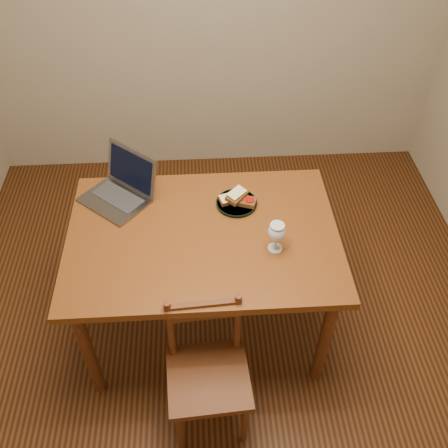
{
  "coord_description": "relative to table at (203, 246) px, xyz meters",
  "views": [
    {
      "loc": [
        -0.1,
        -1.59,
        2.46
      ],
      "look_at": [
        -0.0,
        0.06,
        0.8
      ],
      "focal_mm": 40.0,
      "sensor_mm": 36.0,
      "label": 1
    }
  ],
  "objects": [
    {
      "name": "floor",
      "position": [
        0.1,
        -0.06,
        -0.66
      ],
      "size": [
        3.2,
        3.2,
        0.02
      ],
      "primitive_type": "cube",
      "color": "black",
      "rests_on": "ground"
    },
    {
      "name": "table",
      "position": [
        0.0,
        0.0,
        0.0
      ],
      "size": [
        1.3,
        0.9,
        0.74
      ],
      "color": "#471D0B",
      "rests_on": "floor"
    },
    {
      "name": "chair",
      "position": [
        -0.0,
        -0.53,
        -0.23
      ],
      "size": [
        0.39,
        0.37,
        0.4
      ],
      "rotation": [
        0.0,
        0.0,
        0.06
      ],
      "color": "#371E0B",
      "rests_on": "floor"
    },
    {
      "name": "plate",
      "position": [
        0.18,
        0.19,
        0.09
      ],
      "size": [
        0.21,
        0.21,
        0.02
      ],
      "primitive_type": "cylinder",
      "color": "black",
      "rests_on": "table"
    },
    {
      "name": "sandwich_cheese",
      "position": [
        0.14,
        0.2,
        0.12
      ],
      "size": [
        0.12,
        0.09,
        0.03
      ],
      "primitive_type": null,
      "rotation": [
        0.0,
        0.0,
        0.27
      ],
      "color": "#381E0C",
      "rests_on": "plate"
    },
    {
      "name": "sandwich_tomato",
      "position": [
        0.22,
        0.18,
        0.12
      ],
      "size": [
        0.13,
        0.1,
        0.03
      ],
      "primitive_type": null,
      "rotation": [
        0.0,
        0.0,
        -0.34
      ],
      "color": "#381E0C",
      "rests_on": "plate"
    },
    {
      "name": "sandwich_top",
      "position": [
        0.18,
        0.2,
        0.14
      ],
      "size": [
        0.12,
        0.13,
        0.03
      ],
      "primitive_type": null,
      "rotation": [
        0.0,
        0.0,
        0.87
      ],
      "color": "#381E0C",
      "rests_on": "plate"
    },
    {
      "name": "milk_glass",
      "position": [
        0.33,
        -0.12,
        0.16
      ],
      "size": [
        0.08,
        0.08,
        0.16
      ],
      "primitive_type": null,
      "color": "white",
      "rests_on": "table"
    },
    {
      "name": "laptop",
      "position": [
        -0.4,
        0.3,
        0.15
      ],
      "size": [
        0.44,
        0.43,
        0.23
      ],
      "rotation": [
        0.0,
        0.0,
        -0.71
      ],
      "color": "slate",
      "rests_on": "table"
    }
  ]
}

